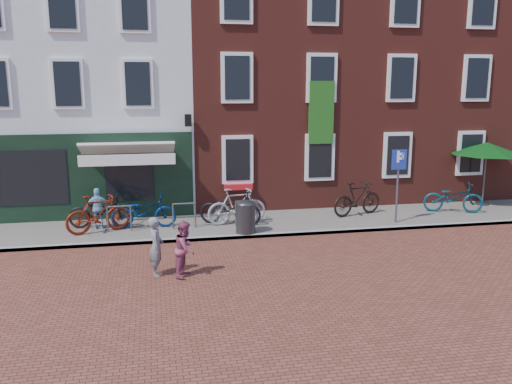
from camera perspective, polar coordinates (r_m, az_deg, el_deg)
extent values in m
plane|color=brown|center=(16.08, -2.05, -5.10)|extent=(80.00, 80.00, 0.00)
cube|color=slate|center=(17.65, 0.40, -3.39)|extent=(24.00, 3.00, 0.10)
cube|color=silver|center=(22.36, -18.08, 10.77)|extent=(8.00, 8.00, 9.00)
cube|color=maroon|center=(22.63, 0.14, 12.60)|extent=(6.00, 8.00, 10.00)
cube|color=maroon|center=(24.51, 14.37, 12.18)|extent=(6.00, 8.00, 10.00)
cylinder|color=#343436|center=(16.26, -1.13, -2.89)|extent=(0.60, 0.60, 0.90)
ellipsoid|color=#343436|center=(16.14, -1.13, -1.12)|extent=(0.60, 0.60, 0.27)
cylinder|color=#4C4C4F|center=(17.92, 14.97, 0.56)|extent=(0.07, 0.07, 2.41)
cube|color=navy|center=(17.76, 15.15, 3.38)|extent=(0.50, 0.04, 0.65)
cylinder|color=#4C4C4F|center=(21.87, 23.14, -1.14)|extent=(0.50, 0.50, 0.08)
cylinder|color=#4C4C4F|center=(21.68, 23.37, 1.65)|extent=(0.06, 0.06, 2.24)
cone|color=#0B4010|center=(21.53, 23.61, 4.59)|extent=(2.67, 2.67, 0.45)
imported|color=slate|center=(13.18, -10.68, -5.77)|extent=(0.39, 0.56, 1.47)
imported|color=#99425F|center=(13.03, -7.61, -6.09)|extent=(0.75, 0.82, 1.38)
imported|color=#87BEDC|center=(17.41, -16.62, -1.70)|extent=(0.79, 0.39, 1.31)
imported|color=black|center=(17.53, -16.35, -2.00)|extent=(2.10, 0.92, 1.07)
imported|color=#651709|center=(16.97, -16.61, -2.26)|extent=(2.05, 1.19, 1.19)
imported|color=#052256|center=(17.19, -11.98, -2.05)|extent=(2.06, 0.77, 1.07)
imported|color=#A0A1A3|center=(17.27, -2.07, -1.53)|extent=(2.04, 0.84, 1.19)
imported|color=black|center=(17.27, -2.80, -1.74)|extent=(2.16, 1.41, 1.07)
imported|color=black|center=(18.70, 10.85, -0.70)|extent=(2.05, 1.11, 1.19)
imported|color=#07394E|center=(20.09, 20.44, -0.55)|extent=(2.16, 1.36, 1.07)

